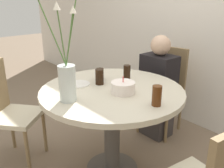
{
  "coord_description": "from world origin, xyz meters",
  "views": [
    {
      "loc": [
        1.39,
        -1.18,
        1.48
      ],
      "look_at": [
        0.0,
        0.0,
        0.81
      ],
      "focal_mm": 40.0,
      "sensor_mm": 36.0,
      "label": 1
    }
  ],
  "objects_px": {
    "birthday_cake": "(123,88)",
    "drink_glass_2": "(100,74)",
    "drink_glass_1": "(100,77)",
    "drink_glass_0": "(157,96)",
    "side_plate": "(78,84)",
    "flower_vase": "(66,72)",
    "chair_left_flank": "(6,107)",
    "drink_glass_3": "(127,73)",
    "chair_right_flank": "(165,85)",
    "person_guest": "(158,90)"
  },
  "relations": [
    {
      "from": "chair_right_flank",
      "to": "drink_glass_3",
      "type": "bearing_deg",
      "value": -92.83
    },
    {
      "from": "flower_vase",
      "to": "side_plate",
      "type": "distance_m",
      "value": 0.38
    },
    {
      "from": "birthday_cake",
      "to": "drink_glass_2",
      "type": "bearing_deg",
      "value": 171.09
    },
    {
      "from": "side_plate",
      "to": "drink_glass_3",
      "type": "height_order",
      "value": "drink_glass_3"
    },
    {
      "from": "chair_left_flank",
      "to": "flower_vase",
      "type": "height_order",
      "value": "flower_vase"
    },
    {
      "from": "side_plate",
      "to": "drink_glass_1",
      "type": "bearing_deg",
      "value": 53.81
    },
    {
      "from": "drink_glass_0",
      "to": "side_plate",
      "type": "bearing_deg",
      "value": -165.42
    },
    {
      "from": "chair_right_flank",
      "to": "birthday_cake",
      "type": "xyz_separation_m",
      "value": [
        0.31,
        -0.92,
        0.28
      ]
    },
    {
      "from": "birthday_cake",
      "to": "drink_glass_2",
      "type": "distance_m",
      "value": 0.36
    },
    {
      "from": "birthday_cake",
      "to": "person_guest",
      "type": "distance_m",
      "value": 0.86
    },
    {
      "from": "birthday_cake",
      "to": "side_plate",
      "type": "height_order",
      "value": "birthday_cake"
    },
    {
      "from": "chair_right_flank",
      "to": "birthday_cake",
      "type": "distance_m",
      "value": 1.01
    },
    {
      "from": "drink_glass_0",
      "to": "drink_glass_3",
      "type": "height_order",
      "value": "drink_glass_0"
    },
    {
      "from": "chair_left_flank",
      "to": "flower_vase",
      "type": "distance_m",
      "value": 0.86
    },
    {
      "from": "side_plate",
      "to": "drink_glass_3",
      "type": "distance_m",
      "value": 0.43
    },
    {
      "from": "chair_left_flank",
      "to": "flower_vase",
      "type": "bearing_deg",
      "value": -112.13
    },
    {
      "from": "chair_left_flank",
      "to": "drink_glass_3",
      "type": "xyz_separation_m",
      "value": [
        0.64,
        0.84,
        0.3
      ]
    },
    {
      "from": "flower_vase",
      "to": "side_plate",
      "type": "xyz_separation_m",
      "value": [
        -0.23,
        0.23,
        -0.21
      ]
    },
    {
      "from": "chair_right_flank",
      "to": "drink_glass_3",
      "type": "xyz_separation_m",
      "value": [
        0.11,
        -0.68,
        0.3
      ]
    },
    {
      "from": "drink_glass_1",
      "to": "drink_glass_3",
      "type": "xyz_separation_m",
      "value": [
        0.06,
        0.25,
        0.0
      ]
    },
    {
      "from": "chair_left_flank",
      "to": "drink_glass_2",
      "type": "height_order",
      "value": "chair_left_flank"
    },
    {
      "from": "drink_glass_0",
      "to": "person_guest",
      "type": "height_order",
      "value": "person_guest"
    },
    {
      "from": "flower_vase",
      "to": "drink_glass_3",
      "type": "bearing_deg",
      "value": 95.56
    },
    {
      "from": "drink_glass_2",
      "to": "drink_glass_3",
      "type": "xyz_separation_m",
      "value": [
        0.15,
        0.18,
        0.01
      ]
    },
    {
      "from": "flower_vase",
      "to": "drink_glass_0",
      "type": "bearing_deg",
      "value": 42.15
    },
    {
      "from": "birthday_cake",
      "to": "drink_glass_1",
      "type": "height_order",
      "value": "birthday_cake"
    },
    {
      "from": "chair_right_flank",
      "to": "drink_glass_2",
      "type": "xyz_separation_m",
      "value": [
        -0.04,
        -0.86,
        0.29
      ]
    },
    {
      "from": "flower_vase",
      "to": "person_guest",
      "type": "relative_size",
      "value": 0.72
    },
    {
      "from": "person_guest",
      "to": "chair_right_flank",
      "type": "bearing_deg",
      "value": 101.78
    },
    {
      "from": "flower_vase",
      "to": "drink_glass_2",
      "type": "height_order",
      "value": "flower_vase"
    },
    {
      "from": "flower_vase",
      "to": "drink_glass_0",
      "type": "relative_size",
      "value": 5.67
    },
    {
      "from": "drink_glass_3",
      "to": "person_guest",
      "type": "height_order",
      "value": "person_guest"
    },
    {
      "from": "side_plate",
      "to": "person_guest",
      "type": "relative_size",
      "value": 0.17
    },
    {
      "from": "birthday_cake",
      "to": "flower_vase",
      "type": "xyz_separation_m",
      "value": [
        -0.14,
        -0.39,
        0.17
      ]
    },
    {
      "from": "drink_glass_1",
      "to": "drink_glass_3",
      "type": "bearing_deg",
      "value": 75.81
    },
    {
      "from": "drink_glass_0",
      "to": "chair_right_flank",
      "type": "bearing_deg",
      "value": 124.59
    },
    {
      "from": "drink_glass_1",
      "to": "drink_glass_0",
      "type": "bearing_deg",
      "value": 3.49
    },
    {
      "from": "drink_glass_1",
      "to": "drink_glass_3",
      "type": "relative_size",
      "value": 0.99
    },
    {
      "from": "chair_left_flank",
      "to": "drink_glass_1",
      "type": "bearing_deg",
      "value": -83.87
    },
    {
      "from": "drink_glass_1",
      "to": "drink_glass_2",
      "type": "distance_m",
      "value": 0.11
    },
    {
      "from": "birthday_cake",
      "to": "chair_right_flank",
      "type": "bearing_deg",
      "value": 108.78
    },
    {
      "from": "flower_vase",
      "to": "drink_glass_3",
      "type": "xyz_separation_m",
      "value": [
        -0.06,
        0.62,
        -0.15
      ]
    },
    {
      "from": "birthday_cake",
      "to": "drink_glass_1",
      "type": "relative_size",
      "value": 1.42
    },
    {
      "from": "chair_left_flank",
      "to": "birthday_cake",
      "type": "xyz_separation_m",
      "value": [
        0.84,
        0.61,
        0.28
      ]
    },
    {
      "from": "drink_glass_0",
      "to": "drink_glass_2",
      "type": "height_order",
      "value": "drink_glass_0"
    },
    {
      "from": "birthday_cake",
      "to": "flower_vase",
      "type": "height_order",
      "value": "flower_vase"
    },
    {
      "from": "side_plate",
      "to": "drink_glass_0",
      "type": "relative_size",
      "value": 1.37
    },
    {
      "from": "person_guest",
      "to": "birthday_cake",
      "type": "bearing_deg",
      "value": -69.85
    },
    {
      "from": "drink_glass_0",
      "to": "drink_glass_3",
      "type": "relative_size",
      "value": 1.08
    },
    {
      "from": "flower_vase",
      "to": "drink_glass_2",
      "type": "relative_size",
      "value": 7.78
    }
  ]
}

